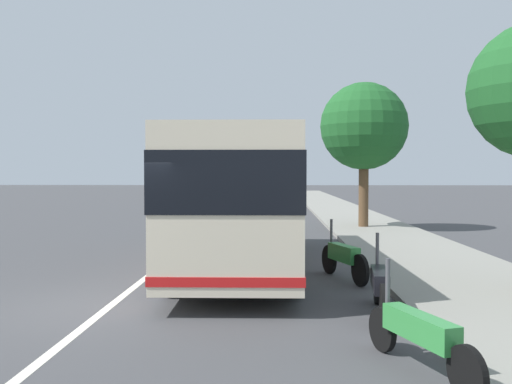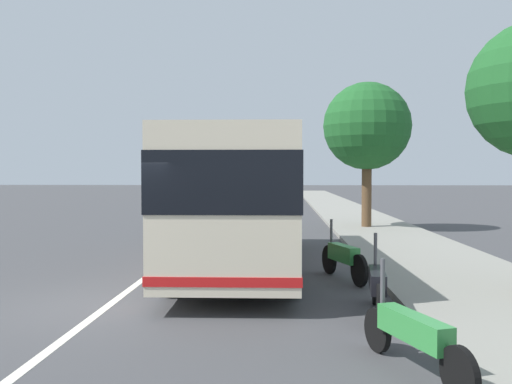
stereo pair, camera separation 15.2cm
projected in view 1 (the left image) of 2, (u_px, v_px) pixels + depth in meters
The scene contains 12 objects.
ground_plane at pixel (110, 306), 9.72m from camera, with size 220.00×220.00×0.00m, color #424244.
sidewalk_curb at pixel (390, 238), 19.46m from camera, with size 110.00×3.60×0.14m, color gray.
lane_divider_line at pixel (194, 239), 19.71m from camera, with size 110.00×0.16×0.01m, color silver.
coach_bus at pixel (241, 195), 13.82m from camera, with size 10.21×2.72×3.17m.
motorcycle_mid_row at pixel (419, 334), 6.46m from camera, with size 2.13×0.83×1.24m.
motorcycle_angled at pixel (380, 286), 9.14m from camera, with size 2.25×0.38×1.28m.
motorcycle_far_end at pixel (344, 258), 12.18m from camera, with size 2.11×0.79×1.28m.
car_behind_bus at pixel (224, 193), 48.16m from camera, with size 4.27×1.95×1.50m.
car_oncoming at pixel (202, 197), 40.54m from camera, with size 4.31×1.85×1.41m.
car_ahead_same_lane at pixel (222, 190), 55.46m from camera, with size 4.43×2.14×1.51m.
car_far_distant at pixel (269, 192), 50.17m from camera, with size 4.15×2.19×1.41m.
roadside_tree_mid_block at pixel (364, 127), 23.05m from camera, with size 3.62×3.62×6.12m.
Camera 1 is at (-9.56, -2.90, 2.31)m, focal length 39.01 mm.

